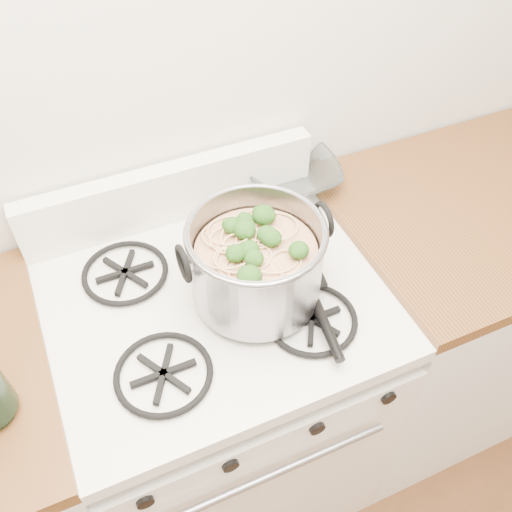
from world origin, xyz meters
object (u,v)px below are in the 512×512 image
object	(u,v)px
stock_pot	(256,263)
glass_bowl	(292,179)
gas_range	(224,400)
spatula	(302,270)

from	to	relation	value
stock_pot	glass_bowl	bearing A→B (deg)	51.89
gas_range	spatula	distance (m)	0.54
stock_pot	glass_bowl	size ratio (longest dim) A/B	3.30
stock_pot	spatula	xyz separation A→B (m)	(0.12, 0.01, -0.08)
stock_pot	spatula	world-z (taller)	stock_pot
gas_range	spatula	size ratio (longest dim) A/B	2.98
spatula	glass_bowl	xyz separation A→B (m)	(0.12, 0.30, 0.00)
glass_bowl	stock_pot	bearing A→B (deg)	-128.11
gas_range	spatula	xyz separation A→B (m)	(0.21, -0.02, 0.50)
gas_range	stock_pot	distance (m)	0.59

